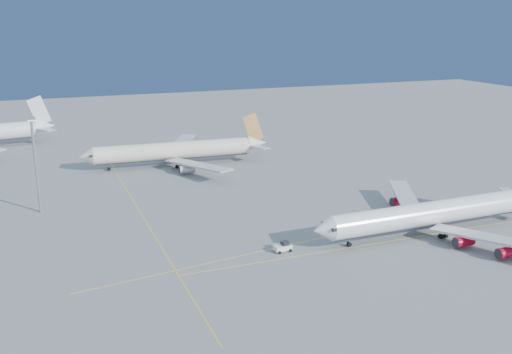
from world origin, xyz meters
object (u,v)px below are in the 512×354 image
(airliner_virgin, at_px, (435,213))
(pushback_tug, at_px, (283,247))
(light_mast, at_px, (35,157))
(airliner_etihad, at_px, (177,151))

(airliner_virgin, relative_size, pushback_tug, 15.96)
(airliner_virgin, bearing_deg, light_mast, 149.25)
(airliner_virgin, relative_size, airliner_etihad, 0.98)
(airliner_virgin, relative_size, light_mast, 2.57)
(pushback_tug, xyz_separation_m, light_mast, (-45.65, 44.46, 12.95))
(pushback_tug, height_order, light_mast, light_mast)
(airliner_virgin, distance_m, light_mast, 94.43)
(airliner_virgin, distance_m, airliner_etihad, 88.72)
(airliner_virgin, height_order, airliner_etihad, airliner_etihad)
(pushback_tug, bearing_deg, airliner_etihad, 86.70)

